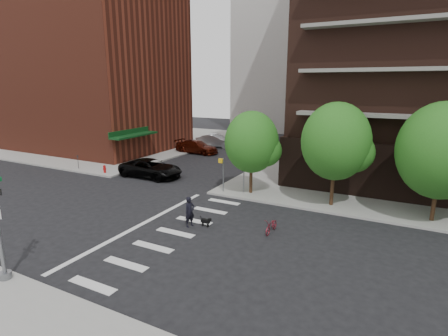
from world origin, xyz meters
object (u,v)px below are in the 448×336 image
object	(u,v)px
fire_hydrant	(105,168)
parked_car_maroon	(197,147)
scooter	(272,226)
dog_walker	(190,212)
parked_car_black	(151,168)
parked_car_silver	(216,141)

from	to	relation	value
fire_hydrant	parked_car_maroon	bearing A→B (deg)	79.64
fire_hydrant	scooter	distance (m)	19.07
parked_car_maroon	scooter	distance (m)	23.98
parked_car_maroon	dog_walker	world-z (taller)	dog_walker
parked_car_black	dog_walker	distance (m)	12.13
dog_walker	scooter	bearing A→B (deg)	-54.54
parked_car_black	parked_car_silver	distance (m)	16.31
fire_hydrant	dog_walker	bearing A→B (deg)	-25.79
dog_walker	parked_car_black	bearing A→B (deg)	68.36
parked_car_black	parked_car_maroon	size ratio (longest dim) A/B	1.08
parked_car_maroon	dog_walker	distance (m)	22.37
fire_hydrant	parked_car_silver	world-z (taller)	parked_car_silver
scooter	fire_hydrant	bearing A→B (deg)	164.65
parked_car_silver	parked_car_black	bearing A→B (deg)	-177.25
parked_car_black	parked_car_maroon	xyz separation A→B (m)	(-2.18, 11.38, -0.03)
parked_car_black	parked_car_silver	world-z (taller)	parked_car_silver
parked_car_silver	scooter	bearing A→B (deg)	-149.60
parked_car_black	scooter	world-z (taller)	parked_car_black
scooter	dog_walker	distance (m)	4.83
dog_walker	fire_hydrant	bearing A→B (deg)	82.84
fire_hydrant	parked_car_black	distance (m)	4.65
parked_car_maroon	parked_car_silver	world-z (taller)	parked_car_silver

